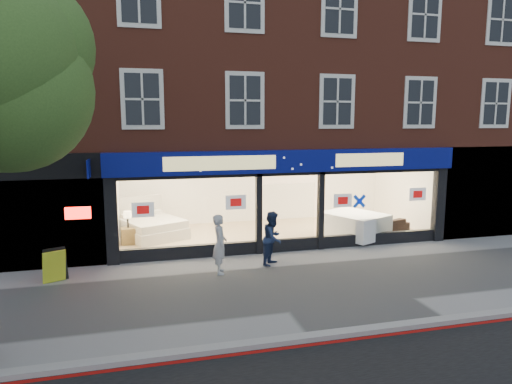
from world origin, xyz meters
name	(u,v)px	position (x,y,z in m)	size (l,w,h in m)	color
ground	(327,282)	(0.00, 0.00, 0.00)	(120.00, 120.00, 0.00)	gray
kerb_line	(390,335)	(0.00, -3.10, 0.01)	(60.00, 0.10, 0.01)	#8C0A07
kerb_stone	(385,328)	(0.00, -2.90, 0.06)	(60.00, 0.25, 0.12)	gray
showroom_floor	(271,234)	(0.00, 5.25, 0.05)	(11.00, 4.50, 0.10)	tan
building	(259,56)	(-0.02, 6.93, 6.67)	(19.00, 8.26, 10.30)	brown
display_bed	(150,226)	(-4.36, 5.75, 0.47)	(2.70, 2.90, 1.31)	beige
bedside_table	(128,236)	(-5.10, 4.88, 0.38)	(0.45, 0.45, 0.55)	brown
mattress_stack	(354,225)	(2.75, 4.00, 0.51)	(2.37, 2.58, 0.82)	white
sofa	(384,227)	(3.89, 3.90, 0.39)	(1.96, 0.77, 0.57)	black
a_board	(55,265)	(-6.90, 1.83, 0.44)	(0.57, 0.37, 0.88)	yellow
pedestrian_grey	(220,244)	(-2.59, 1.44, 0.83)	(0.61, 0.40, 1.66)	#B9BBC1
pedestrian_blue	(273,238)	(-0.94, 1.83, 0.79)	(0.77, 0.60, 1.59)	#1A2749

